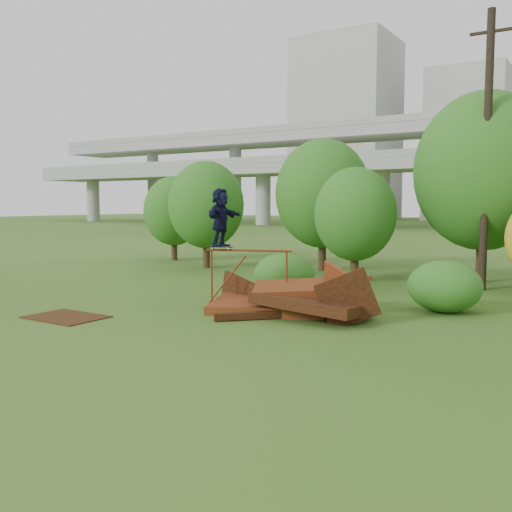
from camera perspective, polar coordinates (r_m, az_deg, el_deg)
The scene contains 16 objects.
ground at distance 14.60m, azimuth -1.53°, elevation -7.03°, with size 240.00×240.00×0.00m, color #2D5116.
scrap_pile at distance 16.14m, azimuth 3.52°, elevation -4.48°, with size 5.60×3.73×1.87m.
grind_rail at distance 16.80m, azimuth -0.74°, elevation -1.05°, with size 2.40×1.00×1.77m.
skateboard at distance 16.93m, azimuth -3.54°, elevation 0.91°, with size 0.72×0.44×0.07m.
skater at distance 16.89m, azimuth -3.56°, elevation 3.88°, with size 1.60×0.51×1.73m, color black.
flat_plate at distance 16.51m, azimuth -18.48°, elevation -5.81°, with size 2.09×1.49×0.03m, color #381E0C.
tree_0 at distance 27.66m, azimuth -5.01°, elevation 5.11°, with size 3.66×3.66×5.16m.
tree_1 at distance 26.65m, azimuth 6.69°, elevation 6.22°, with size 4.38×4.38×6.10m.
tree_2 at distance 22.93m, azimuth 9.89°, elevation 4.13°, with size 3.23×3.23×4.56m.
tree_3 at distance 24.12m, azimuth 21.87°, elevation 7.87°, with size 5.38×5.38×7.47m.
tree_6 at distance 31.70m, azimuth -8.22°, elevation 4.46°, with size 3.30×3.30×4.60m.
shrub_left at distance 19.27m, azimuth 2.82°, elevation -1.86°, with size 2.09×1.93×1.44m, color #1E5717.
shrub_right at distance 17.19m, azimuth 18.34°, elevation -2.90°, with size 2.11×1.93×1.49m, color #1E5717.
utility_pole at distance 22.03m, azimuth 22.07°, elevation 9.79°, with size 1.40×0.28×9.84m.
building_left at distance 117.21m, azimuth 9.03°, elevation 12.23°, with size 18.00×16.00×35.00m, color #9E9E99.
building_right at distance 116.87m, azimuth 20.53°, elevation 10.26°, with size 14.00×14.00×28.00m, color #9E9E99.
Camera 1 is at (7.92, -11.87, 3.10)m, focal length 40.00 mm.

